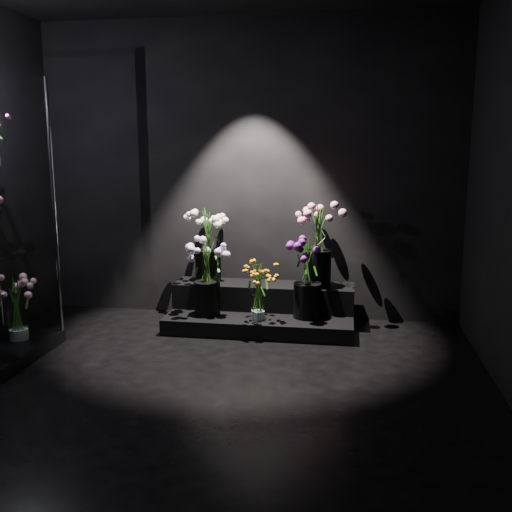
# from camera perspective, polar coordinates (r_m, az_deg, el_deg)

# --- Properties ---
(floor) EXTENTS (4.00, 4.00, 0.00)m
(floor) POSITION_cam_1_polar(r_m,az_deg,el_deg) (3.83, -6.21, -14.17)
(floor) COLOR black
(floor) RESTS_ON ground
(wall_back) EXTENTS (4.00, 0.00, 4.00)m
(wall_back) POSITION_cam_1_polar(r_m,az_deg,el_deg) (5.44, -0.88, 8.48)
(wall_back) COLOR black
(wall_back) RESTS_ON floor
(display_riser) EXTENTS (1.67, 0.74, 0.37)m
(display_riser) POSITION_cam_1_polar(r_m,az_deg,el_deg) (5.28, 0.60, -5.32)
(display_riser) COLOR black
(display_riser) RESTS_ON floor
(bouquet_orange_bells) EXTENTS (0.33, 0.33, 0.50)m
(bouquet_orange_bells) POSITION_cam_1_polar(r_m,az_deg,el_deg) (4.94, 0.22, -3.47)
(bouquet_orange_bells) COLOR white
(bouquet_orange_bells) RESTS_ON display_riser
(bouquet_lilac) EXTENTS (0.38, 0.38, 0.66)m
(bouquet_lilac) POSITION_cam_1_polar(r_m,az_deg,el_deg) (5.08, -4.94, -1.62)
(bouquet_lilac) COLOR black
(bouquet_lilac) RESTS_ON display_riser
(bouquet_purple) EXTENTS (0.41, 0.41, 0.70)m
(bouquet_purple) POSITION_cam_1_polar(r_m,az_deg,el_deg) (5.00, 5.19, -1.89)
(bouquet_purple) COLOR black
(bouquet_purple) RESTS_ON display_riser
(bouquet_cream_roses) EXTENTS (0.51, 0.51, 0.68)m
(bouquet_cream_roses) POSITION_cam_1_polar(r_m,az_deg,el_deg) (5.37, -4.85, 1.68)
(bouquet_cream_roses) COLOR black
(bouquet_cream_roses) RESTS_ON display_riser
(bouquet_pink_roses) EXTENTS (0.48, 0.48, 0.74)m
(bouquet_pink_roses) POSITION_cam_1_polar(r_m,az_deg,el_deg) (5.15, 6.23, 1.67)
(bouquet_pink_roses) COLOR black
(bouquet_pink_roses) RESTS_ON display_riser
(bouquet_case_base_pink) EXTENTS (0.36, 0.36, 0.50)m
(bouquet_case_base_pink) POSITION_cam_1_polar(r_m,az_deg,el_deg) (4.93, -22.79, -4.82)
(bouquet_case_base_pink) COLOR white
(bouquet_case_base_pink) RESTS_ON display_case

